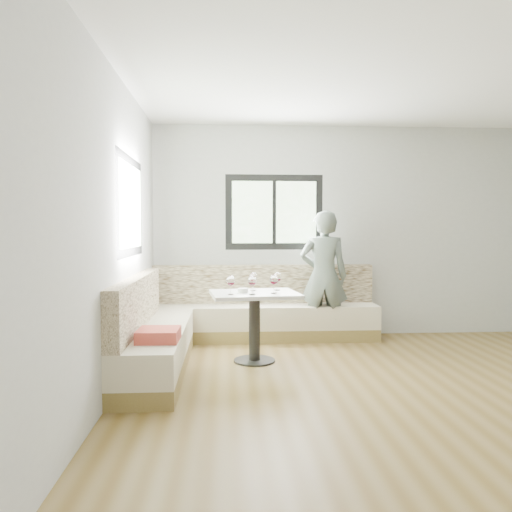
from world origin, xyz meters
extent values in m
cube|color=brown|center=(0.00, 0.00, 0.00)|extent=(5.00, 5.00, 0.01)
cube|color=white|center=(0.00, 0.00, 2.80)|extent=(5.00, 5.00, 0.01)
cube|color=#B7B7B2|center=(0.00, 2.50, 1.40)|extent=(5.00, 0.01, 2.80)
cube|color=#B7B7B2|center=(-2.50, 0.00, 1.40)|extent=(0.01, 5.00, 2.80)
cube|color=black|center=(-0.90, 2.49, 1.65)|extent=(1.30, 0.02, 1.00)
cube|color=black|center=(-2.49, 0.90, 1.65)|extent=(0.02, 1.30, 1.00)
cube|color=olive|center=(-1.05, 2.23, 0.08)|extent=(2.90, 0.55, 0.16)
cube|color=beige|center=(-1.05, 2.23, 0.30)|extent=(2.90, 0.55, 0.29)
cube|color=beige|center=(-1.05, 2.43, 0.70)|extent=(2.90, 0.14, 0.50)
cube|color=olive|center=(-2.23, 0.82, 0.08)|extent=(0.55, 2.25, 0.16)
cube|color=beige|center=(-2.23, 0.82, 0.30)|extent=(0.55, 2.25, 0.29)
cube|color=beige|center=(-2.43, 0.82, 0.70)|extent=(0.14, 2.25, 0.50)
cube|color=#AA3A33|center=(-2.13, 0.20, 0.50)|extent=(0.37, 0.37, 0.11)
cylinder|color=black|center=(-1.24, 1.15, 0.01)|extent=(0.45, 0.45, 0.02)
cylinder|color=black|center=(-1.24, 1.15, 0.35)|extent=(0.12, 0.12, 0.71)
cube|color=white|center=(-1.24, 1.15, 0.73)|extent=(0.99, 0.81, 0.04)
imported|color=#5B665E|center=(-0.30, 2.12, 0.83)|extent=(0.65, 0.47, 1.66)
cylinder|color=white|center=(-1.36, 1.15, 0.77)|extent=(0.11, 0.11, 0.05)
sphere|color=black|center=(-1.35, 1.16, 0.78)|extent=(0.02, 0.02, 0.02)
sphere|color=black|center=(-1.38, 1.16, 0.78)|extent=(0.02, 0.02, 0.02)
sphere|color=black|center=(-1.36, 1.13, 0.78)|extent=(0.02, 0.02, 0.02)
cylinder|color=white|center=(-1.49, 0.97, 0.75)|extent=(0.07, 0.07, 0.01)
cylinder|color=white|center=(-1.49, 0.97, 0.80)|extent=(0.01, 0.01, 0.09)
ellipsoid|color=white|center=(-1.49, 0.97, 0.89)|extent=(0.09, 0.09, 0.11)
cylinder|color=#510514|center=(-1.49, 0.97, 0.87)|extent=(0.06, 0.06, 0.02)
cylinder|color=white|center=(-1.27, 0.96, 0.75)|extent=(0.07, 0.07, 0.01)
cylinder|color=white|center=(-1.27, 0.96, 0.80)|extent=(0.01, 0.01, 0.09)
ellipsoid|color=white|center=(-1.27, 0.96, 0.89)|extent=(0.09, 0.09, 0.11)
cylinder|color=#510514|center=(-1.27, 0.96, 0.87)|extent=(0.06, 0.06, 0.02)
cylinder|color=white|center=(-1.04, 1.04, 0.75)|extent=(0.07, 0.07, 0.01)
cylinder|color=white|center=(-1.04, 1.04, 0.80)|extent=(0.01, 0.01, 0.09)
ellipsoid|color=white|center=(-1.04, 1.04, 0.89)|extent=(0.09, 0.09, 0.11)
cylinder|color=#510514|center=(-1.04, 1.04, 0.87)|extent=(0.06, 0.06, 0.02)
cylinder|color=white|center=(-1.25, 1.29, 0.75)|extent=(0.07, 0.07, 0.01)
cylinder|color=white|center=(-1.25, 1.29, 0.80)|extent=(0.01, 0.01, 0.09)
ellipsoid|color=white|center=(-1.25, 1.29, 0.89)|extent=(0.09, 0.09, 0.11)
cylinder|color=#510514|center=(-1.25, 1.29, 0.87)|extent=(0.06, 0.06, 0.02)
cylinder|color=white|center=(-0.98, 1.31, 0.75)|extent=(0.07, 0.07, 0.01)
cylinder|color=white|center=(-0.98, 1.31, 0.80)|extent=(0.01, 0.01, 0.09)
ellipsoid|color=white|center=(-0.98, 1.31, 0.89)|extent=(0.09, 0.09, 0.11)
cylinder|color=#510514|center=(-0.98, 1.31, 0.87)|extent=(0.06, 0.06, 0.02)
camera|label=1|loc=(-1.54, -4.14, 1.42)|focal=35.00mm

